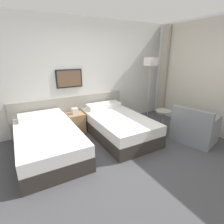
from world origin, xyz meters
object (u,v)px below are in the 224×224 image
(floor_lamp, at_px, (150,67))
(side_table, at_px, (163,118))
(bed_near_door, at_px, (48,141))
(nightstand, at_px, (76,122))
(armchair, at_px, (194,129))
(bed_near_window, at_px, (118,125))

(floor_lamp, xyz_separation_m, side_table, (-0.22, -0.83, -1.13))
(bed_near_door, bearing_deg, side_table, -8.58)
(nightstand, bearing_deg, armchair, -39.72)
(bed_near_door, xyz_separation_m, bed_near_window, (1.58, 0.00, 0.00))
(armchair, bearing_deg, side_table, 8.94)
(bed_near_door, distance_m, side_table, 2.68)
(nightstand, height_order, floor_lamp, floor_lamp)
(bed_near_window, distance_m, floor_lamp, 1.85)
(floor_lamp, height_order, armchair, floor_lamp)
(bed_near_window, relative_size, nightstand, 3.20)
(bed_near_door, distance_m, bed_near_window, 1.58)
(nightstand, xyz_separation_m, floor_lamp, (2.08, -0.28, 1.27))
(bed_near_door, relative_size, floor_lamp, 1.10)
(nightstand, xyz_separation_m, side_table, (1.85, -1.12, 0.14))
(nightstand, height_order, armchair, armchair)
(bed_near_door, relative_size, nightstand, 3.20)
(floor_lamp, xyz_separation_m, armchair, (0.07, -1.50, -1.23))
(nightstand, distance_m, floor_lamp, 2.45)
(bed_near_door, xyz_separation_m, armchair, (2.94, -1.07, 0.03))
(floor_lamp, bearing_deg, bed_near_door, -171.38)
(bed_near_window, height_order, nightstand, bed_near_window)
(bed_near_door, distance_m, nightstand, 1.07)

